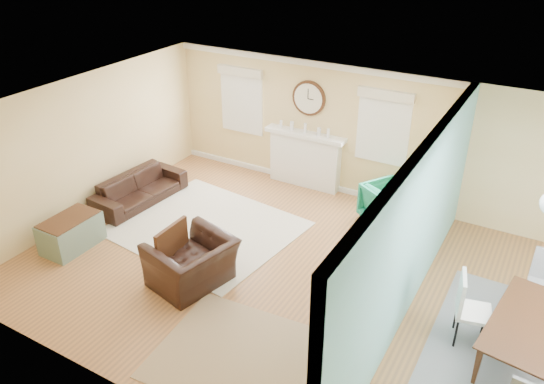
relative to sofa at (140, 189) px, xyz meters
The scene contains 23 objects.
floor 4.03m from the sofa, ahead, with size 9.00×9.00×0.00m, color brown.
wall_back 4.74m from the sofa, 30.87° to the left, with size 9.00×0.02×2.60m, color #D7B971.
wall_front 5.47m from the sofa, 42.39° to the right, with size 9.00×0.02×2.60m, color #D7B971.
wall_left 1.31m from the sofa, 130.17° to the right, with size 0.02×6.00×2.60m, color #D7B971.
ceiling 4.64m from the sofa, ahead, with size 9.00×6.00×0.02m, color white.
partition 5.60m from the sofa, ahead, with size 0.17×6.00×2.60m.
fireplace 3.36m from the sofa, 42.36° to the left, with size 1.70×0.30×1.17m.
wall_clock 3.75m from the sofa, 43.44° to the left, with size 0.70×0.07×0.70m.
window_left 2.86m from the sofa, 68.39° to the left, with size 1.05×0.13×1.42m.
window_right 4.85m from the sofa, 30.05° to the left, with size 1.05×0.13×1.42m.
rug_cream 1.74m from the sofa, ahead, with size 3.02×2.62×0.02m, color beige.
rug_jute 4.70m from the sofa, 32.06° to the right, with size 2.19×1.80×0.01m, color tan.
rug_grey 7.21m from the sofa, ahead, with size 2.42×3.02×0.01m, color gray.
sofa is the anchor object (origin of this frame).
eames_chair 2.95m from the sofa, 32.36° to the right, with size 1.17×1.02×0.76m, color black.
green_chair 4.76m from the sofa, 20.71° to the left, with size 0.78×0.81×0.73m, color #057C4B.
trunk 1.79m from the sofa, 86.96° to the right, with size 0.60×0.97×0.56m.
credenza 5.13m from the sofa, ahead, with size 0.51×1.51×0.80m.
tv 5.17m from the sofa, ahead, with size 1.06×0.14×0.61m, color black.
garden_stool 5.19m from the sofa, ahead, with size 0.32×0.32×0.47m, color white.
potted_plant 5.21m from the sofa, ahead, with size 0.41×0.36×0.46m, color #337F33.
dining_table 7.21m from the sofa, ahead, with size 1.73×0.96×0.61m, color #4D2713.
dining_chair_w 6.47m from the sofa, ahead, with size 0.54×0.54×1.01m.
Camera 1 is at (2.82, -6.03, 5.10)m, focal length 35.00 mm.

